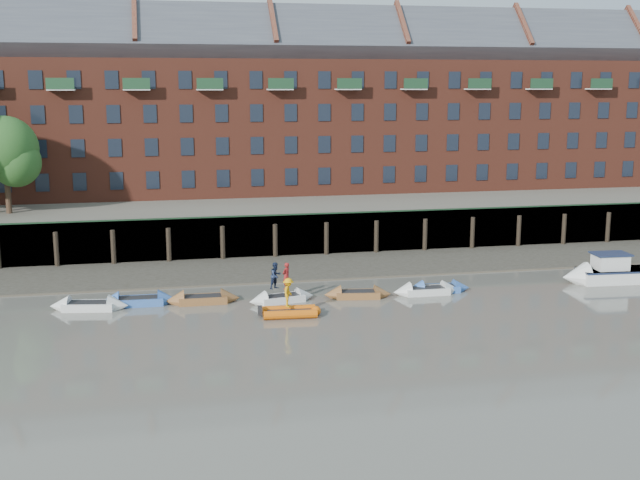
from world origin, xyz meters
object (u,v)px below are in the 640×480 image
object	(u,v)px
rowboat_3	(282,299)
person_rower_a	(286,276)
rowboat_1	(139,301)
rowboat_5	(426,291)
rowboat_0	(89,306)
rowboat_4	(358,294)
rowboat_6	(438,289)
rowboat_2	(203,299)
motor_launch	(601,273)
person_rower_b	(276,276)
rib_tender	(292,312)
person_rib_crew	(288,293)

from	to	relation	value
rowboat_3	person_rower_a	size ratio (longest dim) A/B	2.64
rowboat_1	rowboat_5	world-z (taller)	rowboat_1
rowboat_0	rowboat_4	xyz separation A→B (m)	(16.20, -0.61, -0.02)
rowboat_6	rowboat_5	bearing A→B (deg)	-153.07
rowboat_3	rowboat_5	bearing A→B (deg)	-11.88
rowboat_2	rowboat_6	xyz separation A→B (m)	(14.96, -0.36, -0.02)
rowboat_1	person_rower_a	distance (m)	9.03
rowboat_1	rowboat_3	xyz separation A→B (m)	(8.56, -1.12, -0.02)
rowboat_2	rowboat_0	bearing A→B (deg)	-178.67
rowboat_3	rowboat_4	size ratio (longest dim) A/B	1.00
rowboat_1	motor_launch	size ratio (longest dim) A/B	0.74
rowboat_1	person_rower_b	distance (m)	8.41
rowboat_4	rib_tender	size ratio (longest dim) A/B	1.28
rowboat_1	rowboat_2	xyz separation A→B (m)	(3.82, -0.39, -0.00)
rowboat_3	motor_launch	distance (m)	21.71
rowboat_1	motor_launch	xyz separation A→B (m)	(30.26, -0.67, 0.41)
rowboat_3	person_rower_a	bearing A→B (deg)	-24.87
rowboat_6	rib_tender	bearing A→B (deg)	-157.13
rowboat_0	person_rower_a	world-z (taller)	person_rower_a
person_rower_a	person_rib_crew	xyz separation A→B (m)	(-0.36, -2.96, -0.25)
rowboat_3	person_rower_b	size ratio (longest dim) A/B	2.62
rowboat_5	rowboat_6	xyz separation A→B (m)	(0.94, 0.40, -0.01)
rowboat_4	person_rower_b	size ratio (longest dim) A/B	2.62
rowboat_2	person_rower_a	size ratio (longest dim) A/B	2.74
rowboat_6	rowboat_1	bearing A→B (deg)	-178.38
rowboat_5	rowboat_6	distance (m)	1.02
rowboat_0	rib_tender	world-z (taller)	rowboat_0
rowboat_6	motor_launch	bearing A→B (deg)	4.34
motor_launch	rowboat_4	bearing A→B (deg)	4.86
rowboat_0	motor_launch	size ratio (longest dim) A/B	0.76
rowboat_3	rib_tender	size ratio (longest dim) A/B	1.28
rowboat_4	person_rib_crew	size ratio (longest dim) A/B	2.56
motor_launch	person_rib_crew	distance (m)	22.08
rowboat_6	person_rower_a	distance (m)	10.05
rowboat_2	person_rower_b	world-z (taller)	person_rower_b
rowboat_4	rowboat_6	xyz separation A→B (m)	(5.42, 0.35, -0.01)
rowboat_2	rowboat_5	size ratio (longest dim) A/B	1.03
rowboat_4	rib_tender	xyz separation A→B (m)	(-4.69, -3.13, 0.04)
rowboat_3	person_rib_crew	distance (m)	3.25
rowboat_2	person_rib_crew	world-z (taller)	person_rib_crew
rib_tender	person_rower_a	size ratio (longest dim) A/B	2.06
motor_launch	person_rower_b	world-z (taller)	person_rower_b
rowboat_0	rowboat_1	bearing A→B (deg)	19.31
rowboat_0	rowboat_4	world-z (taller)	rowboat_0
rowboat_0	person_rower_b	xyz separation A→B (m)	(11.07, -0.52, 1.41)
rowboat_5	rowboat_4	bearing A→B (deg)	179.93
rowboat_2	rib_tender	xyz separation A→B (m)	(4.84, -3.84, 0.02)
motor_launch	rowboat_3	bearing A→B (deg)	4.60
rowboat_1	rib_tender	bearing A→B (deg)	-24.68
rowboat_3	rowboat_0	bearing A→B (deg)	165.10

